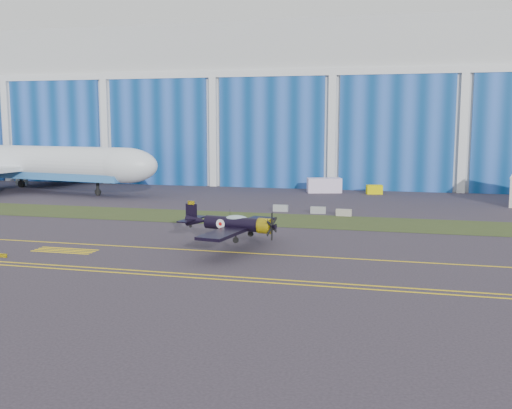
% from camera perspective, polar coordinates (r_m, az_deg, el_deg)
% --- Properties ---
extents(ground, '(260.00, 260.00, 0.00)m').
position_cam_1_polar(ground, '(59.74, 1.41, -3.69)').
color(ground, '#38303B').
rests_on(ground, ground).
extents(grass_median, '(260.00, 10.00, 0.02)m').
position_cam_1_polar(grass_median, '(73.23, 3.81, -1.53)').
color(grass_median, '#475128').
rests_on(grass_median, ground).
extents(hangar, '(220.00, 45.70, 30.00)m').
position_cam_1_polar(hangar, '(129.56, 8.49, 9.12)').
color(hangar, silver).
rests_on(hangar, ground).
extents(taxiway_centreline, '(200.00, 0.20, 0.02)m').
position_cam_1_polar(taxiway_centreline, '(54.97, 0.27, -4.70)').
color(taxiway_centreline, yellow).
rests_on(taxiway_centreline, ground).
extents(edge_line_near, '(80.00, 0.20, 0.02)m').
position_cam_1_polar(edge_line_near, '(46.07, -2.57, -7.19)').
color(edge_line_near, yellow).
rests_on(edge_line_near, ground).
extents(edge_line_far, '(80.00, 0.20, 0.02)m').
position_cam_1_polar(edge_line_far, '(47.00, -2.21, -6.89)').
color(edge_line_far, yellow).
rests_on(edge_line_far, ground).
extents(hold_short_ladder, '(6.00, 2.40, 0.02)m').
position_cam_1_polar(hold_short_ladder, '(59.09, -17.74, -4.19)').
color(hold_short_ladder, yellow).
rests_on(hold_short_ladder, ground).
extents(guard_board_left, '(1.20, 0.15, 0.35)m').
position_cam_1_polar(guard_board_left, '(58.17, -23.13, -4.48)').
color(guard_board_left, yellow).
rests_on(guard_board_left, ground).
extents(warbird, '(12.42, 14.22, 3.76)m').
position_cam_1_polar(warbird, '(56.41, -2.22, -1.82)').
color(warbird, black).
rests_on(warbird, ground).
extents(jetliner, '(72.42, 64.35, 22.47)m').
position_cam_1_polar(jetliner, '(112.77, -22.22, 6.93)').
color(jetliner, silver).
rests_on(jetliner, ground).
extents(shipping_container, '(6.14, 3.86, 2.48)m').
position_cam_1_polar(shipping_container, '(102.60, 6.52, 1.83)').
color(shipping_container, silver).
rests_on(shipping_container, ground).
extents(tug, '(2.86, 2.13, 1.50)m').
position_cam_1_polar(tug, '(102.00, 11.20, 1.41)').
color(tug, '#E3D600').
rests_on(tug, ground).
extents(cart, '(2.24, 1.73, 1.18)m').
position_cam_1_polar(cart, '(122.81, -21.40, 2.02)').
color(cart, white).
rests_on(cart, ground).
extents(barrier_a, '(2.02, 0.66, 0.90)m').
position_cam_1_polar(barrier_a, '(80.56, 2.35, -0.35)').
color(barrier_a, gray).
rests_on(barrier_a, ground).
extents(barrier_b, '(2.04, 0.75, 0.90)m').
position_cam_1_polar(barrier_b, '(79.12, 5.94, -0.54)').
color(barrier_b, gray).
rests_on(barrier_b, ground).
extents(barrier_c, '(2.01, 0.65, 0.90)m').
position_cam_1_polar(barrier_c, '(77.35, 8.36, -0.77)').
color(barrier_c, '#9E988D').
rests_on(barrier_c, ground).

